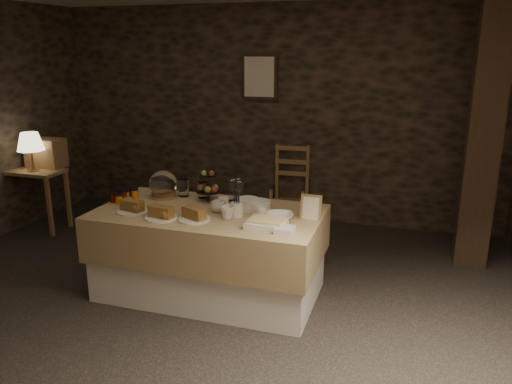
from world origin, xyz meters
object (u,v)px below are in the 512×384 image
(table_lamp, at_px, (30,142))
(wine_rack, at_px, (46,153))
(chair, at_px, (291,189))
(buffet_table, at_px, (209,246))
(timber_column, at_px, (484,134))
(console_table, at_px, (35,181))
(fruit_stand, at_px, (208,187))

(table_lamp, bearing_deg, wine_rack, 90.00)
(table_lamp, relative_size, chair, 0.61)
(buffet_table, relative_size, timber_column, 0.73)
(table_lamp, xyz_separation_m, chair, (2.74, 1.21, -0.64))
(buffet_table, height_order, timber_column, timber_column)
(buffet_table, height_order, wine_rack, wine_rack)
(table_lamp, bearing_deg, timber_column, 6.81)
(wine_rack, bearing_deg, buffet_table, -22.99)
(console_table, height_order, chair, chair)
(chair, bearing_deg, timber_column, -22.02)
(chair, relative_size, timber_column, 0.28)
(console_table, distance_m, table_lamp, 0.47)
(console_table, relative_size, wine_rack, 1.72)
(buffet_table, xyz_separation_m, chair, (0.22, 2.05, -0.01))
(chair, distance_m, timber_column, 2.29)
(timber_column, relative_size, fruit_stand, 8.42)
(buffet_table, xyz_separation_m, timber_column, (2.23, 1.41, 0.87))
(buffet_table, relative_size, wine_rack, 4.54)
(chair, height_order, fruit_stand, fruit_stand)
(console_table, height_order, timber_column, timber_column)
(buffet_table, distance_m, fruit_stand, 0.54)
(table_lamp, height_order, chair, table_lamp)
(buffet_table, bearing_deg, console_table, 160.91)
(wine_rack, bearing_deg, console_table, -105.52)
(console_table, distance_m, chair, 3.03)
(console_table, height_order, wine_rack, wine_rack)
(table_lamp, xyz_separation_m, timber_column, (4.75, 0.57, 0.24))
(fruit_stand, bearing_deg, table_lamp, 166.98)
(buffet_table, height_order, fruit_stand, fruit_stand)
(timber_column, distance_m, fruit_stand, 2.64)
(table_lamp, xyz_separation_m, fruit_stand, (2.41, -0.56, -0.18))
(timber_column, bearing_deg, console_table, -173.85)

